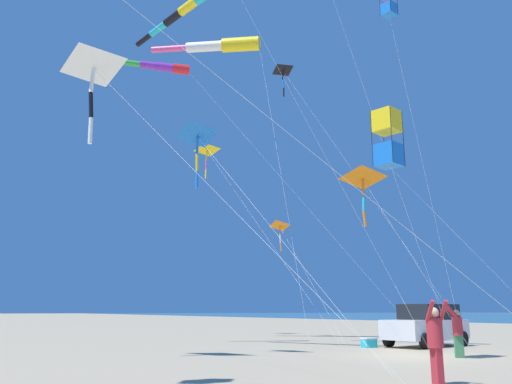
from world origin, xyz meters
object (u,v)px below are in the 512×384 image
(kite_windsock_long_streamer_left, at_px, (221,46))
(kite_box_purple_drifting, at_px, (388,139))
(kite_delta_green_low_center, at_px, (208,151))
(kite_delta_teal_far_right, at_px, (198,136))
(kite_windsock_orange_high_right, at_px, (194,3))
(person_child_grey_jacket, at_px, (457,329))
(kite_delta_yellow_midlevel, at_px, (95,68))
(person_adult_flyer, at_px, (435,338))
(kite_windsock_red_high_left, at_px, (160,67))
(cooler_box, at_px, (369,343))
(kite_delta_long_streamer_right, at_px, (363,179))
(kite_box_rainbow_low_near, at_px, (388,1))
(kite_delta_white_trailing, at_px, (284,71))
(parked_car, at_px, (426,325))
(kite_delta_blue_topmost, at_px, (280,226))

(kite_windsock_long_streamer_left, bearing_deg, kite_box_purple_drifting, 90.22)
(kite_delta_green_low_center, xyz_separation_m, kite_box_purple_drifting, (1.50, 19.32, -5.01))
(kite_delta_teal_far_right, xyz_separation_m, kite_windsock_orange_high_right, (-0.53, -2.30, 7.30))
(person_child_grey_jacket, distance_m, kite_delta_green_low_center, 22.54)
(kite_delta_yellow_midlevel, bearing_deg, kite_delta_green_low_center, -126.97)
(person_adult_flyer, relative_size, kite_windsock_red_high_left, 0.13)
(cooler_box, height_order, kite_delta_yellow_midlevel, kite_delta_yellow_midlevel)
(kite_delta_yellow_midlevel, xyz_separation_m, kite_delta_long_streamer_right, (-15.07, -3.16, -1.70))
(kite_delta_teal_far_right, relative_size, kite_box_rainbow_low_near, 0.55)
(kite_windsock_long_streamer_left, bearing_deg, kite_delta_green_low_center, -105.97)
(kite_box_purple_drifting, bearing_deg, cooler_box, -121.65)
(person_child_grey_jacket, xyz_separation_m, kite_delta_white_trailing, (-2.02, -14.30, 16.02))
(kite_delta_teal_far_right, distance_m, kite_windsock_red_high_left, 8.51)
(kite_windsock_long_streamer_left, bearing_deg, parked_car, 123.39)
(kite_delta_white_trailing, xyz_separation_m, kite_delta_green_low_center, (3.14, -5.08, -4.56))
(kite_delta_white_trailing, height_order, kite_windsock_red_high_left, kite_delta_white_trailing)
(kite_delta_green_low_center, relative_size, kite_box_purple_drifting, 1.64)
(kite_delta_long_streamer_right, bearing_deg, kite_windsock_red_high_left, -16.09)
(person_adult_flyer, distance_m, kite_windsock_long_streamer_left, 24.85)
(kite_delta_blue_topmost, distance_m, kite_windsock_long_streamer_left, 11.95)
(kite_delta_white_trailing, distance_m, kite_box_rainbow_low_near, 10.78)
(person_child_grey_jacket, relative_size, kite_box_purple_drifting, 0.21)
(kite_delta_green_low_center, bearing_deg, kite_delta_white_trailing, 121.75)
(kite_delta_teal_far_right, relative_size, kite_delta_white_trailing, 0.53)
(kite_delta_long_streamer_right, bearing_deg, kite_windsock_orange_high_right, 5.05)
(kite_windsock_red_high_left, bearing_deg, cooler_box, 141.85)
(kite_box_rainbow_low_near, bearing_deg, person_child_grey_jacket, 70.74)
(kite_windsock_long_streamer_left, bearing_deg, person_child_grey_jacket, 100.85)
(kite_delta_blue_topmost, bearing_deg, kite_delta_long_streamer_right, 96.76)
(cooler_box, xyz_separation_m, kite_box_rainbow_low_near, (-0.55, 1.86, 15.66))
(parked_car, bearing_deg, kite_box_rainbow_low_near, 27.10)
(kite_box_rainbow_low_near, bearing_deg, kite_windsock_orange_high_right, -26.27)
(cooler_box, xyz_separation_m, person_adult_flyer, (6.46, 9.85, 0.77))
(cooler_box, distance_m, kite_windsock_long_streamer_left, 19.51)
(kite_delta_white_trailing, bearing_deg, parked_car, 98.33)
(cooler_box, relative_size, kite_box_purple_drifting, 0.07)
(kite_windsock_long_streamer_left, relative_size, kite_box_rainbow_low_near, 1.07)
(kite_windsock_orange_high_right, relative_size, kite_box_purple_drifting, 1.95)
(kite_delta_yellow_midlevel, xyz_separation_m, kite_delta_blue_topmost, (-14.21, -10.42, -3.37))
(parked_car, bearing_deg, kite_delta_blue_topmost, -85.67)
(kite_delta_teal_far_right, xyz_separation_m, kite_delta_blue_topmost, (-10.10, -10.48, -1.39))
(kite_delta_long_streamer_right, xyz_separation_m, kite_box_rainbow_low_near, (2.18, 4.99, 7.32))
(kite_delta_yellow_midlevel, bearing_deg, kite_delta_teal_far_right, 179.17)
(kite_windsock_orange_high_right, xyz_separation_m, kite_windsock_long_streamer_left, (-4.31, -6.29, 1.87))
(kite_windsock_long_streamer_left, bearing_deg, kite_delta_teal_far_right, 60.59)
(kite_delta_yellow_midlevel, height_order, kite_box_purple_drifting, kite_delta_yellow_midlevel)
(kite_delta_blue_topmost, relative_size, kite_windsock_red_high_left, 0.74)
(kite_delta_yellow_midlevel, distance_m, kite_delta_white_trailing, 17.61)
(kite_delta_white_trailing, relative_size, kite_windsock_long_streamer_left, 0.97)
(kite_box_rainbow_low_near, bearing_deg, kite_delta_teal_far_right, -11.39)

